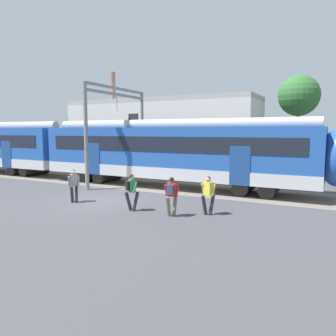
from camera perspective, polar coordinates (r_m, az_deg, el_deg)
name	(u,v)px	position (r m, az deg, el deg)	size (l,w,h in m)	color
ground_plane	(98,201)	(17.40, -12.18, -5.56)	(160.00, 160.00, 0.00)	#424247
track_bed	(47,176)	(27.83, -20.38, -1.33)	(80.00, 4.40, 0.01)	slate
commuter_train	(69,149)	(25.84, -16.86, 3.24)	(38.05, 3.07, 4.73)	silver
pedestrian_grey	(74,183)	(17.13, -16.07, -2.50)	(0.51, 0.71, 1.67)	#28282D
pedestrian_green	(131,189)	(14.78, -6.40, -3.67)	(0.67, 0.53, 1.67)	#28282D
pedestrian_red	(171,193)	(13.76, 0.60, -4.39)	(0.54, 0.66, 1.67)	#6B6051
pedestrian_yellow	(209,192)	(14.13, 7.08, -4.16)	(0.64, 0.59, 1.67)	#28282D
catenary_gantry	(117,120)	(22.91, -8.82, 8.21)	(0.24, 6.64, 6.53)	gray
background_building	(160,135)	(29.83, -1.34, 5.74)	(17.38, 5.00, 9.20)	beige
street_tree_right	(299,96)	(28.92, 21.84, 11.52)	(3.27, 3.27, 8.05)	brown
street_tree_left	(77,124)	(42.27, -15.59, 7.45)	(2.84, 2.84, 5.95)	brown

